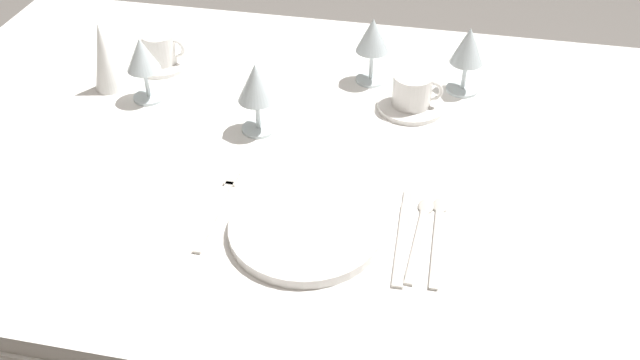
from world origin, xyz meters
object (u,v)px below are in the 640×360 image
at_px(dinner_plate, 305,229).
at_px(spoon_soup, 421,228).
at_px(napkin_folded, 104,57).
at_px(coffee_cup_left, 413,90).
at_px(wine_glass_far, 468,49).
at_px(wine_glass_centre, 142,58).
at_px(wine_glass_left, 373,38).
at_px(wine_glass_right, 256,86).
at_px(fork_outer, 219,206).
at_px(spoon_dessert, 438,230).
at_px(coffee_cup_right, 160,48).
at_px(dinner_knife, 403,238).

bearing_deg(dinner_plate, spoon_soup, 14.18).
bearing_deg(dinner_plate, napkin_folded, 144.61).
relative_size(coffee_cup_left, wine_glass_far, 0.70).
distance_m(wine_glass_centre, wine_glass_left, 0.49).
bearing_deg(coffee_cup_left, wine_glass_left, 137.08).
distance_m(wine_glass_right, wine_glass_far, 0.46).
xyz_separation_m(fork_outer, spoon_dessert, (0.38, 0.02, 0.00)).
height_order(coffee_cup_right, wine_glass_far, wine_glass_far).
distance_m(coffee_cup_right, wine_glass_left, 0.48).
distance_m(fork_outer, napkin_folded, 0.50).
xyz_separation_m(fork_outer, wine_glass_right, (0.00, 0.24, 0.10)).
bearing_deg(spoon_soup, coffee_cup_left, 98.29).
bearing_deg(dinner_knife, dinner_plate, -173.47).
height_order(dinner_knife, coffee_cup_right, coffee_cup_right).
bearing_deg(fork_outer, napkin_folded, 136.90).
height_order(dinner_knife, wine_glass_centre, wine_glass_centre).
distance_m(dinner_knife, wine_glass_centre, 0.68).
distance_m(spoon_dessert, wine_glass_left, 0.51).
bearing_deg(wine_glass_right, fork_outer, -90.87).
bearing_deg(dinner_plate, wine_glass_right, 119.61).
bearing_deg(wine_glass_right, wine_glass_centre, 165.56).
distance_m(dinner_plate, fork_outer, 0.17).
height_order(fork_outer, wine_glass_right, wine_glass_right).
bearing_deg(coffee_cup_left, dinner_knife, -86.12).
distance_m(coffee_cup_left, wine_glass_right, 0.33).
xyz_separation_m(spoon_soup, spoon_dessert, (0.03, 0.00, -0.00)).
bearing_deg(coffee_cup_right, dinner_knife, -37.78).
bearing_deg(napkin_folded, dinner_knife, -27.26).
xyz_separation_m(coffee_cup_right, wine_glass_centre, (0.03, -0.14, 0.05)).
distance_m(coffee_cup_right, wine_glass_right, 0.36).
bearing_deg(dinner_plate, coffee_cup_left, 72.47).
distance_m(fork_outer, wine_glass_centre, 0.42).
distance_m(fork_outer, coffee_cup_left, 0.49).
relative_size(fork_outer, wine_glass_left, 1.46).
distance_m(dinner_knife, wine_glass_right, 0.42).
xyz_separation_m(coffee_cup_right, napkin_folded, (-0.07, -0.12, 0.03)).
bearing_deg(dinner_knife, wine_glass_far, 81.57).
bearing_deg(wine_glass_right, coffee_cup_right, 143.89).
bearing_deg(spoon_dessert, spoon_soup, -173.34).
bearing_deg(wine_glass_centre, wine_glass_right, -14.44).
xyz_separation_m(dinner_plate, napkin_folded, (-0.52, 0.37, 0.07)).
bearing_deg(dinner_plate, wine_glass_far, 65.55).
xyz_separation_m(dinner_knife, spoon_dessert, (0.06, 0.03, 0.00)).
distance_m(dinner_plate, wine_glass_right, 0.33).
bearing_deg(coffee_cup_right, wine_glass_far, 2.29).
relative_size(wine_glass_far, napkin_folded, 0.97).
distance_m(wine_glass_far, napkin_folded, 0.77).
xyz_separation_m(wine_glass_left, napkin_folded, (-0.55, -0.15, -0.03)).
relative_size(dinner_plate, dinner_knife, 1.09).
relative_size(dinner_plate, napkin_folded, 1.67).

